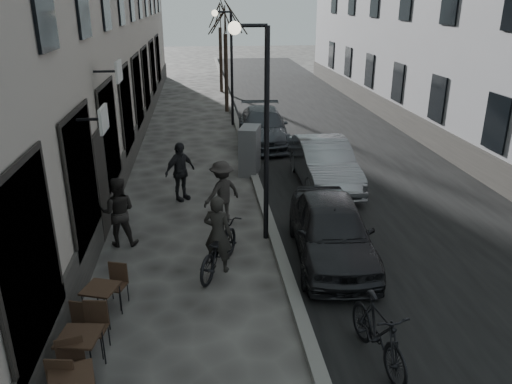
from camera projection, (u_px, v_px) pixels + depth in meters
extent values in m
cube|color=black|center=(323.00, 133.00, 22.02)|extent=(7.30, 60.00, 0.00)
cube|color=slate|center=(240.00, 134.00, 21.62)|extent=(0.25, 60.00, 0.12)
cylinder|color=black|center=(267.00, 140.00, 11.45)|extent=(0.12, 0.12, 5.00)
cylinder|color=black|center=(251.00, 25.00, 10.51)|extent=(0.70, 0.08, 0.08)
sphere|color=#FFF2CC|center=(235.00, 28.00, 10.49)|extent=(0.28, 0.28, 0.28)
cylinder|color=black|center=(232.00, 70.00, 22.57)|extent=(0.12, 0.12, 5.00)
cylinder|color=black|center=(223.00, 12.00, 21.62)|extent=(0.70, 0.08, 0.08)
sphere|color=#FFF2CC|center=(215.00, 13.00, 21.61)|extent=(0.28, 0.28, 0.28)
cylinder|color=black|center=(226.00, 74.00, 25.53)|extent=(0.20, 0.20, 3.90)
cylinder|color=black|center=(221.00, 60.00, 31.09)|extent=(0.20, 0.20, 3.90)
cube|color=black|center=(71.00, 378.00, 6.78)|extent=(0.72, 0.72, 0.04)
cylinder|color=black|center=(92.00, 382.00, 7.22)|extent=(0.02, 0.02, 0.69)
cube|color=black|center=(79.00, 336.00, 7.59)|extent=(0.69, 0.69, 0.04)
cylinder|color=black|center=(59.00, 367.00, 7.50)|extent=(0.02, 0.02, 0.70)
cylinder|color=black|center=(92.00, 368.00, 7.48)|extent=(0.02, 0.02, 0.70)
cylinder|color=black|center=(72.00, 345.00, 7.98)|extent=(0.02, 0.02, 0.70)
cylinder|color=black|center=(104.00, 346.00, 7.95)|extent=(0.02, 0.02, 0.70)
cube|color=black|center=(100.00, 288.00, 8.94)|extent=(0.72, 0.72, 0.04)
cylinder|color=black|center=(84.00, 311.00, 8.89)|extent=(0.02, 0.02, 0.66)
cylinder|color=black|center=(108.00, 314.00, 8.80)|extent=(0.02, 0.02, 0.66)
cylinder|color=black|center=(97.00, 296.00, 9.33)|extent=(0.02, 0.02, 0.66)
cylinder|color=black|center=(121.00, 299.00, 9.24)|extent=(0.02, 0.02, 0.66)
cube|color=slate|center=(250.00, 150.00, 16.65)|extent=(0.85, 1.18, 1.60)
imported|color=black|center=(218.00, 248.00, 10.71)|extent=(1.44, 2.12, 1.05)
imported|color=black|center=(218.00, 234.00, 10.59)|extent=(0.74, 0.63, 1.72)
imported|color=black|center=(118.00, 212.00, 11.73)|extent=(0.83, 0.66, 1.69)
imported|color=#2A2725|center=(222.00, 192.00, 12.96)|extent=(1.24, 1.12, 1.67)
imported|color=black|center=(180.00, 172.00, 14.40)|extent=(1.06, 0.97, 1.74)
imported|color=black|center=(332.00, 230.00, 11.14)|extent=(1.99, 4.25, 1.41)
imported|color=gray|center=(324.00, 163.00, 15.64)|extent=(1.52, 4.37, 1.44)
imported|color=#373B41|center=(263.00, 127.00, 20.21)|extent=(2.23, 4.86, 1.38)
imported|color=black|center=(378.00, 332.00, 7.95)|extent=(0.78, 1.90, 1.11)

